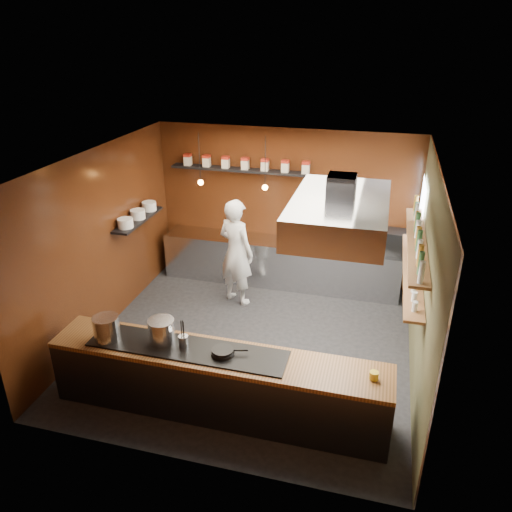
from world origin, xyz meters
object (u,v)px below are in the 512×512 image
(stockpot_small, at_px, (162,331))
(espresso_machine, at_px, (394,242))
(extractor_hood, at_px, (340,213))
(chef, at_px, (236,252))
(stockpot_large, at_px, (107,328))

(stockpot_small, relative_size, espresso_machine, 0.82)
(extractor_hood, bearing_deg, chef, 138.83)
(stockpot_large, distance_m, chef, 3.09)
(stockpot_small, xyz_separation_m, espresso_machine, (2.86, 3.77, 0.01))
(extractor_hood, height_order, espresso_machine, extractor_hood)
(espresso_machine, height_order, chef, chef)
(stockpot_large, relative_size, chef, 0.17)
(stockpot_large, distance_m, stockpot_small, 0.73)
(extractor_hood, relative_size, chef, 1.01)
(stockpot_large, xyz_separation_m, chef, (0.85, 2.96, -0.12))
(extractor_hood, height_order, chef, extractor_hood)
(stockpot_small, height_order, espresso_machine, espresso_machine)
(extractor_hood, distance_m, espresso_machine, 3.07)
(espresso_machine, bearing_deg, stockpot_small, -123.71)
(espresso_machine, bearing_deg, extractor_hood, -103.54)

